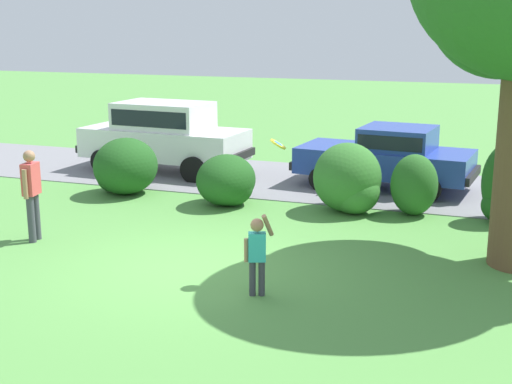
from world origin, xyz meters
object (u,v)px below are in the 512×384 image
(parked_suv, at_px, (164,133))
(adult_onlooker, at_px, (32,190))
(child_thrower, at_px, (257,250))
(parked_sedan, at_px, (388,155))
(frisbee, at_px, (278,144))

(parked_suv, distance_m, adult_onlooker, 6.61)
(child_thrower, relative_size, adult_onlooker, 0.74)
(parked_sedan, xyz_separation_m, frisbee, (-0.65, -6.88, 1.34))
(parked_suv, bearing_deg, adult_onlooker, -84.90)
(parked_sedan, height_order, adult_onlooker, adult_onlooker)
(frisbee, xyz_separation_m, adult_onlooker, (-4.92, 0.29, -1.21))
(parked_sedan, height_order, child_thrower, parked_sedan)
(parked_suv, bearing_deg, parked_sedan, 0.06)
(parked_suv, relative_size, child_thrower, 3.73)
(parked_sedan, bearing_deg, parked_suv, -179.94)
(child_thrower, bearing_deg, parked_suv, 125.26)
(parked_suv, bearing_deg, child_thrower, -54.74)
(parked_sedan, distance_m, frisbee, 7.04)
(child_thrower, height_order, frisbee, frisbee)
(parked_sedan, bearing_deg, adult_onlooker, -130.22)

